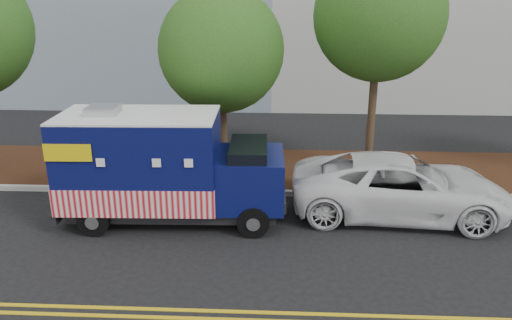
{
  "coord_description": "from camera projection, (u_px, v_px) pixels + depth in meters",
  "views": [
    {
      "loc": [
        2.45,
        -12.62,
        5.95
      ],
      "look_at": [
        1.8,
        0.6,
        1.39
      ],
      "focal_mm": 35.0,
      "sensor_mm": 36.0,
      "label": 1
    }
  ],
  "objects": [
    {
      "name": "ground",
      "position": [
        191.0,
        213.0,
        13.97
      ],
      "size": [
        120.0,
        120.0,
        0.0
      ],
      "primitive_type": "plane",
      "color": "black",
      "rests_on": "ground"
    },
    {
      "name": "white_car",
      "position": [
        401.0,
        186.0,
        13.65
      ],
      "size": [
        6.1,
        3.12,
        1.65
      ],
      "primitive_type": "imported",
      "rotation": [
        0.0,
        0.0,
        1.5
      ],
      "color": "white",
      "rests_on": "ground"
    },
    {
      "name": "sign_post",
      "position": [
        131.0,
        151.0,
        15.4
      ],
      "size": [
        0.06,
        0.06,
        2.4
      ],
      "primitive_type": "cube",
      "color": "#473828",
      "rests_on": "ground"
    },
    {
      "name": "tree_b",
      "position": [
        221.0,
        50.0,
        15.43
      ],
      "size": [
        3.89,
        3.89,
        6.1
      ],
      "color": "#38281C",
      "rests_on": "ground"
    },
    {
      "name": "food_truck",
      "position": [
        161.0,
        170.0,
        13.16
      ],
      "size": [
        6.01,
        2.43,
        3.13
      ],
      "rotation": [
        0.0,
        0.0,
        0.03
      ],
      "color": "black",
      "rests_on": "ground"
    },
    {
      "name": "centerline_far",
      "position": [
        149.0,
        317.0,
        9.53
      ],
      "size": [
        120.0,
        0.1,
        0.01
      ],
      "primitive_type": "cube",
      "color": "gold",
      "rests_on": "ground"
    },
    {
      "name": "tree_c",
      "position": [
        379.0,
        16.0,
        15.34
      ],
      "size": [
        4.05,
        4.05,
        7.19
      ],
      "color": "#38281C",
      "rests_on": "ground"
    },
    {
      "name": "centerline_near",
      "position": [
        152.0,
        309.0,
        9.76
      ],
      "size": [
        120.0,
        0.1,
        0.01
      ],
      "primitive_type": "cube",
      "color": "gold",
      "rests_on": "ground"
    },
    {
      "name": "mulch_strip",
      "position": [
        208.0,
        168.0,
        17.25
      ],
      "size": [
        120.0,
        4.0,
        0.15
      ],
      "primitive_type": "cube",
      "color": "#32180E",
      "rests_on": "ground"
    },
    {
      "name": "curb",
      "position": [
        199.0,
        191.0,
        15.27
      ],
      "size": [
        120.0,
        0.18,
        0.15
      ],
      "primitive_type": "cube",
      "color": "#9E9E99",
      "rests_on": "ground"
    }
  ]
}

